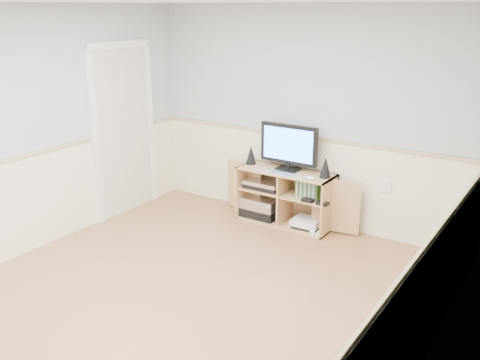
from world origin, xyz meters
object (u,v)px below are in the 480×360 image
Objects in this scene: monitor at (289,146)px; game_consoles at (306,223)px; media_cabinet at (287,195)px; keyboard at (281,174)px.

game_consoles is at bearing -11.71° from monitor.
media_cabinet is 2.48× the size of monitor.
monitor is 0.92m from game_consoles.
keyboard is (0.02, -0.19, -0.29)m from monitor.
keyboard is (0.02, -0.19, 0.32)m from media_cabinet.
media_cabinet is 0.40m from game_consoles.
monitor is (-0.00, -0.00, 0.61)m from media_cabinet.
game_consoles is (0.28, 0.13, -0.59)m from keyboard.
game_consoles is (0.29, -0.06, -0.26)m from media_cabinet.
media_cabinet is at bearing 167.52° from game_consoles.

